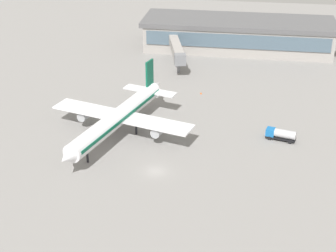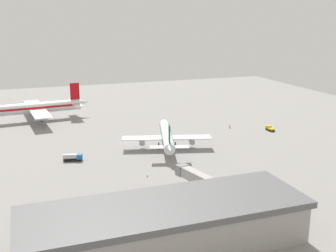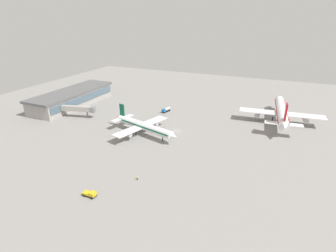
{
  "view_description": "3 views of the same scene",
  "coord_description": "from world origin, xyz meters",
  "px_view_note": "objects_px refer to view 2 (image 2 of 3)",
  "views": [
    {
      "loc": [
        -15.46,
        82.5,
        52.32
      ],
      "look_at": [
        -0.62,
        -11.5,
        4.09
      ],
      "focal_mm": 54.6,
      "sensor_mm": 36.0,
      "label": 1
    },
    {
      "loc": [
        -39.19,
        -152.91,
        47.03
      ],
      "look_at": [
        17.91,
        6.07,
        2.84
      ],
      "focal_mm": 44.72,
      "sensor_mm": 36.0,
      "label": 2
    },
    {
      "loc": [
        113.76,
        45.47,
        53.5
      ],
      "look_at": [
        3.48,
        -3.2,
        3.5
      ],
      "focal_mm": 28.31,
      "sensor_mm": 36.0,
      "label": 3
    }
  ],
  "objects_px": {
    "fuel_truck": "(73,157)",
    "ground_crew_worker": "(230,126)",
    "airplane_at_gate": "(167,136)",
    "airplane_taxiing": "(33,108)",
    "pushback_tractor": "(270,128)",
    "safety_cone_near_gate": "(147,176)"
  },
  "relations": [
    {
      "from": "airplane_taxiing",
      "to": "pushback_tractor",
      "type": "relative_size",
      "value": 12.25
    },
    {
      "from": "airplane_taxiing",
      "to": "fuel_truck",
      "type": "height_order",
      "value": "airplane_taxiing"
    },
    {
      "from": "pushback_tractor",
      "to": "fuel_truck",
      "type": "distance_m",
      "value": 84.99
    },
    {
      "from": "fuel_truck",
      "to": "safety_cone_near_gate",
      "type": "distance_m",
      "value": 29.47
    },
    {
      "from": "pushback_tractor",
      "to": "safety_cone_near_gate",
      "type": "height_order",
      "value": "pushback_tractor"
    },
    {
      "from": "airplane_at_gate",
      "to": "airplane_taxiing",
      "type": "xyz_separation_m",
      "value": [
        -44.53,
        60.23,
        1.45
      ]
    },
    {
      "from": "airplane_taxiing",
      "to": "safety_cone_near_gate",
      "type": "bearing_deg",
      "value": 103.54
    },
    {
      "from": "fuel_truck",
      "to": "ground_crew_worker",
      "type": "height_order",
      "value": "fuel_truck"
    },
    {
      "from": "fuel_truck",
      "to": "ground_crew_worker",
      "type": "bearing_deg",
      "value": 30.69
    },
    {
      "from": "ground_crew_worker",
      "to": "fuel_truck",
      "type": "bearing_deg",
      "value": 27.82
    },
    {
      "from": "airplane_taxiing",
      "to": "pushback_tractor",
      "type": "bearing_deg",
      "value": 145.6
    },
    {
      "from": "airplane_at_gate",
      "to": "ground_crew_worker",
      "type": "distance_m",
      "value": 39.24
    },
    {
      "from": "pushback_tractor",
      "to": "fuel_truck",
      "type": "height_order",
      "value": "fuel_truck"
    },
    {
      "from": "airplane_at_gate",
      "to": "fuel_truck",
      "type": "relative_size",
      "value": 6.11
    },
    {
      "from": "airplane_at_gate",
      "to": "pushback_tractor",
      "type": "xyz_separation_m",
      "value": [
        49.49,
        7.68,
        -3.56
      ]
    },
    {
      "from": "fuel_truck",
      "to": "ground_crew_worker",
      "type": "distance_m",
      "value": 72.91
    },
    {
      "from": "ground_crew_worker",
      "to": "safety_cone_near_gate",
      "type": "xyz_separation_m",
      "value": [
        -50.65,
        -42.49,
        -0.55
      ]
    },
    {
      "from": "pushback_tractor",
      "to": "ground_crew_worker",
      "type": "distance_m",
      "value": 16.9
    },
    {
      "from": "airplane_at_gate",
      "to": "ground_crew_worker",
      "type": "bearing_deg",
      "value": -48.42
    },
    {
      "from": "airplane_taxiing",
      "to": "ground_crew_worker",
      "type": "xyz_separation_m",
      "value": [
        79.8,
        -43.42,
        -5.13
      ]
    },
    {
      "from": "airplane_taxiing",
      "to": "ground_crew_worker",
      "type": "height_order",
      "value": "airplane_taxiing"
    },
    {
      "from": "airplane_at_gate",
      "to": "pushback_tractor",
      "type": "bearing_deg",
      "value": -65.08
    }
  ]
}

